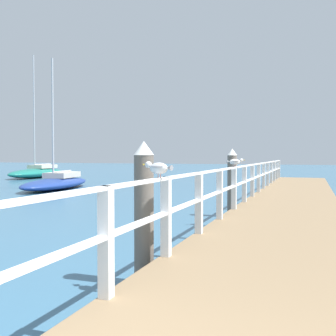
% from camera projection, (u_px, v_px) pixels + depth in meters
% --- Properties ---
extents(pier_deck, '(2.72, 24.52, 0.47)m').
position_uv_depth(pier_deck, '(292.00, 205.00, 12.49)').
color(pier_deck, '#846B4C').
rests_on(pier_deck, ground_plane).
extents(pier_railing, '(0.12, 23.04, 1.09)m').
position_uv_depth(pier_railing, '(252.00, 177.00, 12.90)').
color(pier_railing, white).
rests_on(pier_railing, pier_deck).
extents(dock_piling_near, '(0.29, 0.29, 2.05)m').
position_uv_depth(dock_piling_near, '(144.00, 212.00, 5.48)').
color(dock_piling_near, '#6B6056').
rests_on(dock_piling_near, ground_plane).
extents(dock_piling_far, '(0.29, 0.29, 2.05)m').
position_uv_depth(dock_piling_far, '(232.00, 182.00, 11.57)').
color(dock_piling_far, '#6B6056').
rests_on(dock_piling_far, ground_plane).
extents(seagull_foreground, '(0.47, 0.23, 0.21)m').
position_uv_depth(seagull_foreground, '(158.00, 168.00, 4.98)').
color(seagull_foreground, white).
rests_on(seagull_foreground, pier_railing).
extents(seagull_background, '(0.44, 0.27, 0.21)m').
position_uv_depth(seagull_background, '(235.00, 162.00, 9.92)').
color(seagull_background, white).
rests_on(seagull_background, pier_railing).
extents(boat_1, '(3.43, 6.85, 7.08)m').
position_uv_depth(boat_1, '(57.00, 182.00, 21.26)').
color(boat_1, navy).
rests_on(boat_1, ground_plane).
extents(boat_2, '(3.37, 7.48, 10.08)m').
position_uv_depth(boat_2, '(38.00, 172.00, 32.24)').
color(boat_2, '#197266').
rests_on(boat_2, ground_plane).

